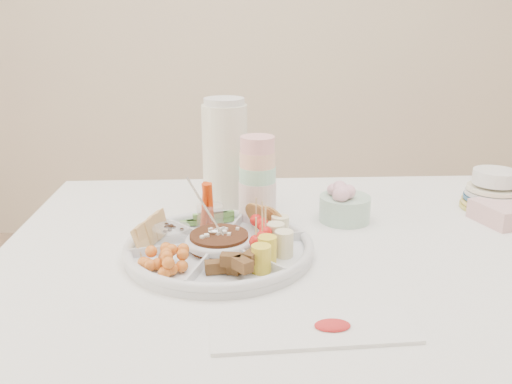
{
  "coord_description": "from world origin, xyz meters",
  "views": [
    {
      "loc": [
        -0.27,
        -1.06,
        1.22
      ],
      "look_at": [
        -0.22,
        0.06,
        0.86
      ],
      "focal_mm": 38.0,
      "sensor_mm": 36.0,
      "label": 1
    }
  ],
  "objects": [
    {
      "name": "party_tray",
      "position": [
        -0.3,
        -0.04,
        0.78
      ],
      "size": [
        0.45,
        0.45,
        0.04
      ],
      "primitive_type": "cylinder",
      "rotation": [
        0.0,
        0.0,
        0.21
      ],
      "color": "white",
      "rests_on": "dining_table"
    },
    {
      "name": "bean_dip",
      "position": [
        -0.3,
        -0.04,
        0.79
      ],
      "size": [
        0.14,
        0.14,
        0.04
      ],
      "primitive_type": "cylinder",
      "rotation": [
        0.0,
        0.0,
        0.21
      ],
      "color": "black",
      "rests_on": "party_tray"
    },
    {
      "name": "tortillas",
      "position": [
        -0.2,
        0.05,
        0.8
      ],
      "size": [
        0.11,
        0.11,
        0.06
      ],
      "primitive_type": null,
      "rotation": [
        0.0,
        0.0,
        0.21
      ],
      "color": "olive",
      "rests_on": "party_tray"
    },
    {
      "name": "carrot_cucumber",
      "position": [
        -0.32,
        0.09,
        0.82
      ],
      "size": [
        0.14,
        0.14,
        0.1
      ],
      "primitive_type": null,
      "rotation": [
        0.0,
        0.0,
        0.21
      ],
      "color": "red",
      "rests_on": "party_tray"
    },
    {
      "name": "pita_raisins",
      "position": [
        -0.42,
        0.0,
        0.8
      ],
      "size": [
        0.13,
        0.13,
        0.06
      ],
      "primitive_type": null,
      "rotation": [
        0.0,
        0.0,
        0.21
      ],
      "color": "tan",
      "rests_on": "party_tray"
    },
    {
      "name": "cherries",
      "position": [
        -0.39,
        -0.13,
        0.79
      ],
      "size": [
        0.12,
        0.12,
        0.04
      ],
      "primitive_type": null,
      "rotation": [
        0.0,
        0.0,
        0.21
      ],
      "color": "#EA9042",
      "rests_on": "party_tray"
    },
    {
      "name": "granola_chunks",
      "position": [
        -0.27,
        -0.17,
        0.79
      ],
      "size": [
        0.12,
        0.12,
        0.04
      ],
      "primitive_type": null,
      "rotation": [
        0.0,
        0.0,
        0.21
      ],
      "color": "brown",
      "rests_on": "party_tray"
    },
    {
      "name": "banana_tomato",
      "position": [
        -0.17,
        -0.08,
        0.82
      ],
      "size": [
        0.14,
        0.14,
        0.1
      ],
      "primitive_type": null,
      "rotation": [
        0.0,
        0.0,
        0.21
      ],
      "color": "#E8D681",
      "rests_on": "party_tray"
    },
    {
      "name": "cup_stack",
      "position": [
        -0.21,
        0.13,
        0.88
      ],
      "size": [
        0.11,
        0.11,
        0.24
      ],
      "primitive_type": "cylinder",
      "rotation": [
        0.0,
        0.0,
        -0.31
      ],
      "color": "beige",
      "rests_on": "dining_table"
    },
    {
      "name": "thermos",
      "position": [
        -0.28,
        0.24,
        0.9
      ],
      "size": [
        0.14,
        0.14,
        0.29
      ],
      "primitive_type": "cylinder",
      "rotation": [
        0.0,
        0.0,
        0.29
      ],
      "color": "white",
      "rests_on": "dining_table"
    },
    {
      "name": "flower_bowl",
      "position": [
        0.0,
        0.15,
        0.8
      ],
      "size": [
        0.16,
        0.16,
        0.09
      ],
      "primitive_type": "cylinder",
      "rotation": [
        0.0,
        0.0,
        0.36
      ],
      "color": "silver",
      "rests_on": "dining_table"
    },
    {
      "name": "napkin_stack",
      "position": [
        0.39,
        0.12,
        0.78
      ],
      "size": [
        0.17,
        0.16,
        0.05
      ],
      "primitive_type": "cube",
      "rotation": [
        0.0,
        0.0,
        0.29
      ],
      "color": "beige",
      "rests_on": "dining_table"
    },
    {
      "name": "plate_stack",
      "position": [
        0.39,
        0.21,
        0.81
      ],
      "size": [
        0.17,
        0.17,
        0.1
      ],
      "primitive_type": "cylinder",
      "rotation": [
        0.0,
        0.0,
        0.15
      ],
      "color": "gold",
      "rests_on": "dining_table"
    },
    {
      "name": "placemat",
      "position": [
        -0.14,
        -0.33,
        0.76
      ],
      "size": [
        0.33,
        0.12,
        0.01
      ],
      "primitive_type": "cube",
      "rotation": [
        0.0,
        0.0,
        0.05
      ],
      "color": "silver",
      "rests_on": "dining_table"
    }
  ]
}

